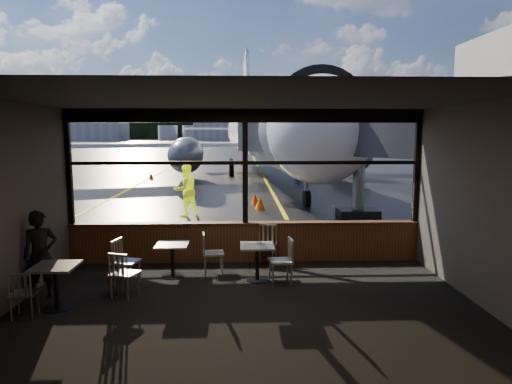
{
  "coord_description": "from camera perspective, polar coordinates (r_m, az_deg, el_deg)",
  "views": [
    {
      "loc": [
        -0.12,
        -10.32,
        2.98
      ],
      "look_at": [
        0.28,
        1.0,
        1.5
      ],
      "focal_mm": 32.0,
      "sensor_mm": 36.0,
      "label": 1
    }
  ],
  "objects": [
    {
      "name": "cone_extra",
      "position": [
        19.13,
        -0.15,
        -0.8
      ],
      "size": [
        0.35,
        0.35,
        0.48
      ],
      "primitive_type": "cone",
      "color": "#FF5408",
      "rests_on": "ground_plane"
    },
    {
      "name": "hangar_mid",
      "position": [
        195.33,
        -2.02,
        8.01
      ],
      "size": [
        38.0,
        15.0,
        10.0
      ],
      "primitive_type": null,
      "color": "silver",
      "rests_on": "ground_plane"
    },
    {
      "name": "fuel_tank_b",
      "position": [
        193.34,
        -8.01,
        7.36
      ],
      "size": [
        8.0,
        8.0,
        6.0
      ],
      "primitive_type": "cylinder",
      "color": "silver",
      "rests_on": "ground_plane"
    },
    {
      "name": "cone_wing",
      "position": [
        30.16,
        -12.98,
        1.99
      ],
      "size": [
        0.32,
        0.32,
        0.44
      ],
      "primitive_type": "cone",
      "color": "#FF6808",
      "rests_on": "ground_plane"
    },
    {
      "name": "fuel_tank_c",
      "position": [
        192.57,
        -5.02,
        7.4
      ],
      "size": [
        8.0,
        8.0,
        6.0
      ],
      "primitive_type": "cylinder",
      "color": "silver",
      "rests_on": "ground_plane"
    },
    {
      "name": "cafe_table_left",
      "position": [
        8.54,
        -23.69,
        -10.87
      ],
      "size": [
        0.7,
        0.7,
        0.77
      ],
      "primitive_type": null,
      "color": "#99958D",
      "rests_on": "carpet_floor"
    },
    {
      "name": "chair_mid_s",
      "position": [
        8.7,
        -16.09,
        -9.84
      ],
      "size": [
        0.61,
        0.61,
        0.88
      ],
      "primitive_type": null,
      "rotation": [
        0.0,
        0.0,
        -0.35
      ],
      "color": "#B6B1A4",
      "rests_on": "carpet_floor"
    },
    {
      "name": "treeline",
      "position": [
        220.34,
        -2.03,
        8.21
      ],
      "size": [
        360.0,
        3.0,
        12.0
      ],
      "primitive_type": "cube",
      "color": "black",
      "rests_on": "ground_plane"
    },
    {
      "name": "ceiling",
      "position": [
        7.34,
        -1.11,
        11.52
      ],
      "size": [
        8.0,
        6.0,
        0.04
      ],
      "primitive_type": "cube",
      "color": "#38332D",
      "rests_on": "ground"
    },
    {
      "name": "cone_nose",
      "position": [
        17.79,
        0.47,
        -1.31
      ],
      "size": [
        0.39,
        0.39,
        0.55
      ],
      "primitive_type": "cone",
      "color": "#DC6306",
      "rests_on": "ground_plane"
    },
    {
      "name": "ground_plane",
      "position": [
        130.35,
        -2.0,
        6.11
      ],
      "size": [
        520.0,
        520.0,
        0.0
      ],
      "primitive_type": "plane",
      "color": "black",
      "rests_on": "ground"
    },
    {
      "name": "fuel_tank_a",
      "position": [
        194.63,
        -10.96,
        7.3
      ],
      "size": [
        8.0,
        8.0,
        6.0
      ],
      "primitive_type": "cylinder",
      "color": "silver",
      "rests_on": "ground_plane"
    },
    {
      "name": "mullion_left",
      "position": [
        11.03,
        -22.37,
        2.83
      ],
      "size": [
        0.12,
        0.12,
        2.6
      ],
      "primitive_type": "cube",
      "color": "black",
      "rests_on": "ground"
    },
    {
      "name": "chair_near_e",
      "position": [
        9.04,
        3.08,
        -8.68
      ],
      "size": [
        0.57,
        0.57,
        0.94
      ],
      "primitive_type": null,
      "rotation": [
        0.0,
        0.0,
        1.69
      ],
      "color": "#ADA99C",
      "rests_on": "carpet_floor"
    },
    {
      "name": "cafe_table_mid",
      "position": [
        9.66,
        -10.39,
        -8.44
      ],
      "size": [
        0.65,
        0.65,
        0.71
      ],
      "primitive_type": null,
      "color": "#9C988F",
      "rests_on": "carpet_floor"
    },
    {
      "name": "wall_right",
      "position": [
        8.49,
        27.05,
        -1.7
      ],
      "size": [
        0.04,
        6.0,
        3.5
      ],
      "primitive_type": "cube",
      "color": "#4F473F",
      "rests_on": "ground"
    },
    {
      "name": "carpet_floor",
      "position": [
        7.9,
        -1.04,
        -14.63
      ],
      "size": [
        8.0,
        6.0,
        0.01
      ],
      "primitive_type": "cube",
      "color": "black",
      "rests_on": "ground"
    },
    {
      "name": "chair_mid_w",
      "position": [
        9.37,
        -15.87,
        -8.44
      ],
      "size": [
        0.61,
        0.61,
        0.92
      ],
      "primitive_type": null,
      "rotation": [
        0.0,
        0.0,
        -1.83
      ],
      "color": "beige",
      "rests_on": "carpet_floor"
    },
    {
      "name": "hangar_left",
      "position": [
        202.76,
        -22.41,
        7.58
      ],
      "size": [
        45.0,
        18.0,
        11.0
      ],
      "primitive_type": null,
      "color": "silver",
      "rests_on": "ground_plane"
    },
    {
      "name": "window_transom",
      "position": [
        10.34,
        -1.37,
        3.68
      ],
      "size": [
        8.0,
        0.1,
        0.08
      ],
      "primitive_type": "cube",
      "color": "black",
      "rests_on": "ground"
    },
    {
      "name": "wall_back",
      "position": [
        4.49,
        -0.42,
        -8.42
      ],
      "size": [
        8.0,
        0.04,
        3.5
      ],
      "primitive_type": "cube",
      "color": "#4F473F",
      "rests_on": "ground"
    },
    {
      "name": "window_header",
      "position": [
        10.33,
        -1.38,
        9.5
      ],
      "size": [
        8.0,
        0.18,
        0.3
      ],
      "primitive_type": "cube",
      "color": "black",
      "rests_on": "ground"
    },
    {
      "name": "chair_left_s",
      "position": [
        8.4,
        -27.0,
        -11.26
      ],
      "size": [
        0.48,
        0.48,
        0.8
      ],
      "primitive_type": null,
      "rotation": [
        0.0,
        0.0,
        0.1
      ],
      "color": "beige",
      "rests_on": "carpet_floor"
    },
    {
      "name": "mullion_centre",
      "position": [
        10.35,
        -1.36,
        3.12
      ],
      "size": [
        0.12,
        0.12,
        2.6
      ],
      "primitive_type": "cube",
      "color": "black",
      "rests_on": "ground"
    },
    {
      "name": "chair_near_n",
      "position": [
        10.25,
        1.27,
        -6.75
      ],
      "size": [
        0.62,
        0.62,
        0.94
      ],
      "primitive_type": null,
      "rotation": [
        0.0,
        0.0,
        2.88
      ],
      "color": "#B4AFA3",
      "rests_on": "carpet_floor"
    },
    {
      "name": "passenger",
      "position": [
        9.09,
        -25.35,
        -7.13
      ],
      "size": [
        0.7,
        0.63,
        1.61
      ],
      "primitive_type": "imported",
      "rotation": [
        0.0,
        0.0,
        0.55
      ],
      "color": "black",
      "rests_on": "carpet_floor"
    },
    {
      "name": "window_sill",
      "position": [
        10.62,
        -1.33,
        -6.33
      ],
      "size": [
        8.0,
        0.28,
        0.9
      ],
      "primitive_type": "cube",
      "color": "#4F2A18",
      "rests_on": "ground"
    },
    {
      "name": "ground_crew",
      "position": [
        16.53,
        -8.79,
        0.23
      ],
      "size": [
        1.14,
        1.09,
        1.86
      ],
      "primitive_type": "imported",
      "rotation": [
        0.0,
        0.0,
        3.75
      ],
      "color": "#BFF219",
      "rests_on": "ground_plane"
    },
    {
      "name": "mullion_right",
      "position": [
        11.12,
        19.47,
        3.0
      ],
      "size": [
        0.12,
        0.12,
        2.6
      ],
      "primitive_type": "cube",
      "color": "black",
      "rests_on": "ground"
    },
    {
      "name": "hangar_right",
      "position": [
        197.71,
        15.82,
        8.02
      ],
      "size": [
        50.0,
        20.0,
        12.0
      ],
      "primitive_type": null,
      "color": "silver",
      "rests_on": "ground_plane"
    },
    {
      "name": "cafe_table_near",
      "position": [
        9.29,
        0.14,
        -8.87
      ],
      "size": [
        0.67,
        0.67,
        0.74
      ],
      "primitive_type": null,
      "color": "gray",
      "rests_on": "carpet_floor"
    },
    {
      "name": "chair_near_w",
      "position": [
        9.7,
        -5.35,
        -7.69
      ],
      "size": [
        0.55,
        0.55,
        0.91
      ],
      "primitive_type": null,
      "rotation": [
        0.0,
        0.0,
        -1.45
      ],
      "color": "#ABA69A",
      "rests_on": "carpet_floor"
    },
    {
      "name": "airliner",
      "position": [
        30.74,
        1.45,
        12.39
      ],
      "size": [
        33.29,
        39.0,
        11.28
      ],
      "primitive_type": null,
      "rotation": [
        0.0,
        0.0,
        0.07
      ],
      "color": "white",
      "rests_on": "ground_plane"
    },
    {
      "name": "jet_bridge",
      "position": [
        16.27,
        11.22,
        4.66
      ],
      "size": [
        8.37,
        10.23,
        4.46
      ],
      "primitive_type": null,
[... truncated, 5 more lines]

